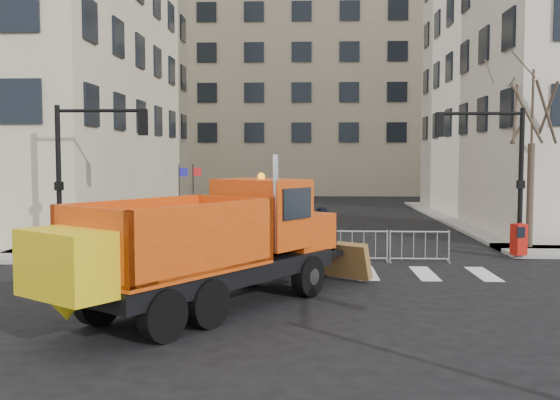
{
  "coord_description": "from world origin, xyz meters",
  "views": [
    {
      "loc": [
        0.71,
        -13.8,
        3.63
      ],
      "look_at": [
        -0.05,
        2.5,
        2.48
      ],
      "focal_mm": 40.0,
      "sensor_mm": 36.0,
      "label": 1
    }
  ],
  "objects_px": {
    "cop_a": "(321,250)",
    "cop_b": "(320,239)",
    "newspaper_box": "(519,239)",
    "worker": "(175,226)",
    "plow_truck": "(206,242)",
    "cop_c": "(279,249)"
  },
  "relations": [
    {
      "from": "cop_a",
      "to": "cop_b",
      "type": "bearing_deg",
      "value": -98.97
    },
    {
      "from": "newspaper_box",
      "to": "cop_a",
      "type": "bearing_deg",
      "value": -176.75
    },
    {
      "from": "worker",
      "to": "newspaper_box",
      "type": "relative_size",
      "value": 1.53
    },
    {
      "from": "cop_b",
      "to": "newspaper_box",
      "type": "height_order",
      "value": "cop_b"
    },
    {
      "from": "plow_truck",
      "to": "cop_b",
      "type": "bearing_deg",
      "value": 7.52
    },
    {
      "from": "cop_a",
      "to": "plow_truck",
      "type": "bearing_deg",
      "value": 49.58
    },
    {
      "from": "cop_b",
      "to": "cop_a",
      "type": "bearing_deg",
      "value": 80.15
    },
    {
      "from": "cop_c",
      "to": "worker",
      "type": "xyz_separation_m",
      "value": [
        -4.22,
        4.95,
        0.1
      ]
    },
    {
      "from": "newspaper_box",
      "to": "cop_c",
      "type": "bearing_deg",
      "value": -178.44
    },
    {
      "from": "cop_a",
      "to": "cop_c",
      "type": "relative_size",
      "value": 0.92
    },
    {
      "from": "cop_b",
      "to": "newspaper_box",
      "type": "xyz_separation_m",
      "value": [
        7.06,
        2.48,
        -0.31
      ]
    },
    {
      "from": "worker",
      "to": "newspaper_box",
      "type": "distance_m",
      "value": 12.57
    },
    {
      "from": "plow_truck",
      "to": "newspaper_box",
      "type": "height_order",
      "value": "plow_truck"
    },
    {
      "from": "cop_a",
      "to": "cop_c",
      "type": "distance_m",
      "value": 1.28
    },
    {
      "from": "plow_truck",
      "to": "cop_a",
      "type": "height_order",
      "value": "plow_truck"
    },
    {
      "from": "cop_b",
      "to": "cop_c",
      "type": "relative_size",
      "value": 1.13
    },
    {
      "from": "cop_b",
      "to": "worker",
      "type": "relative_size",
      "value": 1.2
    },
    {
      "from": "cop_a",
      "to": "cop_b",
      "type": "height_order",
      "value": "cop_b"
    },
    {
      "from": "worker",
      "to": "cop_c",
      "type": "bearing_deg",
      "value": -76.62
    },
    {
      "from": "plow_truck",
      "to": "cop_b",
      "type": "relative_size",
      "value": 4.59
    },
    {
      "from": "worker",
      "to": "plow_truck",
      "type": "bearing_deg",
      "value": -100.3
    },
    {
      "from": "cop_b",
      "to": "worker",
      "type": "height_order",
      "value": "cop_b"
    }
  ]
}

